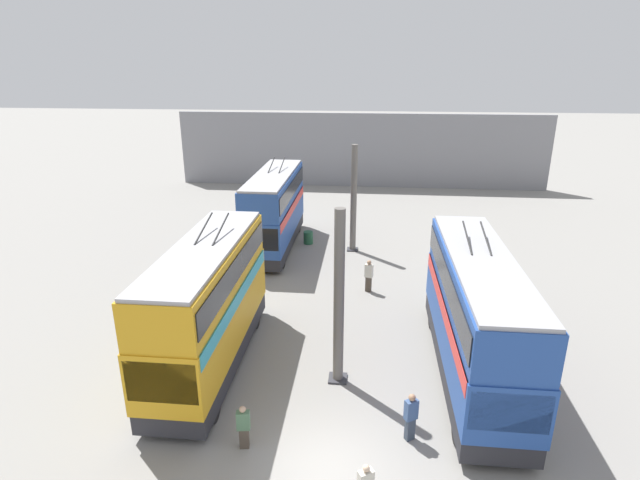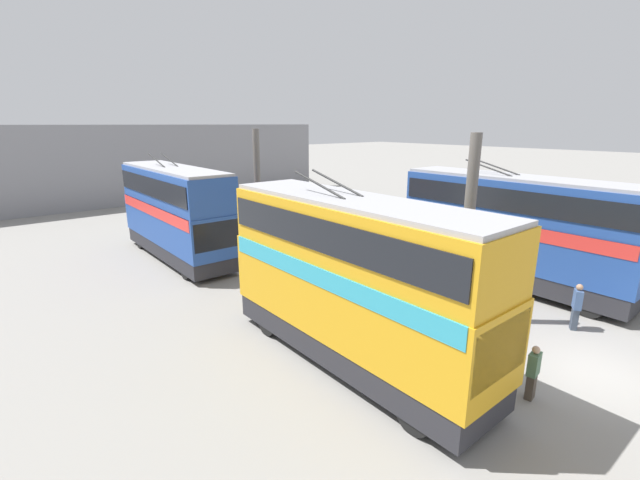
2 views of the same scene
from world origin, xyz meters
name	(u,v)px [view 1 (image 1 of 2)]	position (x,y,z in m)	size (l,w,h in m)	color
ground_plane	(328,468)	(0.00, 0.00, 0.00)	(240.00, 240.00, 0.00)	gray
depot_back_wall	(361,150)	(37.22, 0.00, 3.57)	(0.50, 36.00, 7.14)	gray
support_column_near	(339,302)	(4.57, 0.00, 3.35)	(0.72, 0.72, 6.94)	#605B56
support_column_far	(354,201)	(18.94, 0.00, 3.35)	(0.72, 0.72, 6.94)	#605B56
bus_left_far	(477,310)	(5.41, -5.17, 2.85)	(10.52, 2.54, 5.61)	black
bus_right_near	(208,299)	(5.08, 5.17, 2.95)	(9.47, 2.54, 5.80)	black
bus_right_mid	(274,206)	(18.96, 5.17, 2.84)	(9.85, 2.54, 5.63)	black
person_by_left_row	(411,416)	(1.53, -2.56, 0.92)	(0.42, 0.48, 1.74)	#384251
person_aisle_midway	(369,275)	(12.69, -1.10, 0.96)	(0.36, 0.47, 1.80)	#473D33
person_by_right_row	(244,426)	(0.62, 2.73, 0.82)	(0.30, 0.45, 1.57)	#473D33
oil_drum	(308,238)	(19.88, 3.06, 0.43)	(0.67, 0.67, 0.85)	#235638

